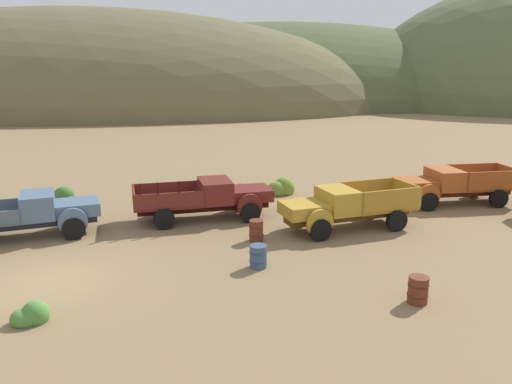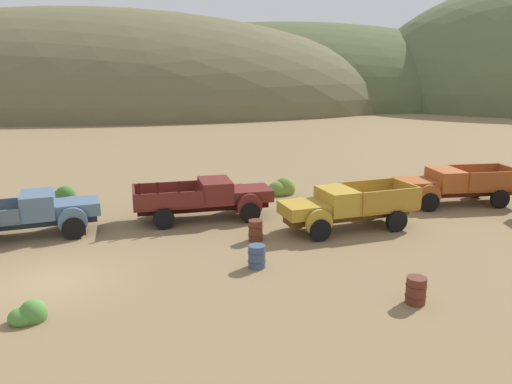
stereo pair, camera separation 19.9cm
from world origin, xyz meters
name	(u,v)px [view 1 (the left image)]	position (x,y,z in m)	size (l,w,h in m)	color
ground_plane	(52,282)	(0.00, 0.00, 0.00)	(300.00, 300.00, 0.00)	olive
hill_center	(81,109)	(-18.34, 70.45, 0.00)	(105.81, 50.37, 32.48)	brown
hill_far_right	(282,102)	(17.31, 84.81, 0.00)	(105.62, 54.53, 30.46)	#4C5633
truck_chalk_blue	(37,214)	(-2.15, 4.91, 0.99)	(6.39, 3.76, 1.89)	#262D39
truck_oxblood	(213,198)	(5.34, 7.04, 1.01)	(6.80, 3.46, 2.16)	black
truck_mustard	(341,207)	(11.09, 4.98, 1.03)	(6.50, 3.76, 1.91)	#593D12
truck_oxide_orange	(447,185)	(17.62, 8.87, 1.02)	(6.53, 2.97, 1.91)	#51220D
oil_drum_foreground	(258,256)	(7.11, 0.85, 0.42)	(0.67, 0.67, 0.85)	#384C6B
oil_drum_spare	(256,231)	(7.21, 3.71, 0.45)	(0.63, 0.63, 0.90)	#5B2819
oil_drum_by_truck	(418,290)	(11.87, -2.23, 0.43)	(0.66, 0.66, 0.86)	#5B2819
bush_back_edge	(281,189)	(9.12, 11.40, 0.30)	(1.62, 1.28, 1.25)	olive
bush_between_trucks	(64,196)	(-2.93, 10.88, 0.23)	(1.33, 0.97, 0.98)	#3D702D
bush_near_barrel	(32,316)	(0.36, -2.77, 0.19)	(1.07, 0.83, 0.82)	#4C8438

